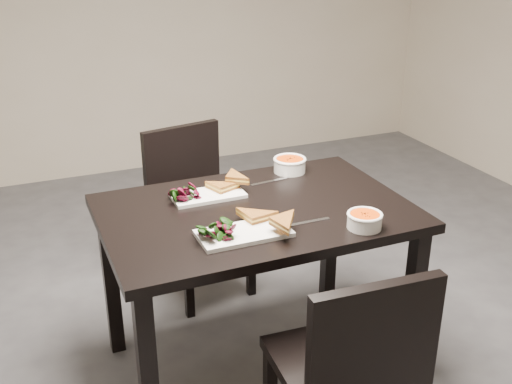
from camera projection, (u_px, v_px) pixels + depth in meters
The scene contains 14 objects.
ground at pixel (260, 349), 2.78m from camera, with size 5.00×5.00×0.00m, color #47474C.
table at pixel (256, 231), 2.44m from camera, with size 1.20×0.80×0.75m.
chair_near at pixel (353, 366), 1.94m from camera, with size 0.44×0.44×0.85m.
chair_far at pixel (194, 200), 3.13m from camera, with size 0.49×0.49×0.85m.
plate_near at pixel (244, 233), 2.19m from camera, with size 0.33×0.17×0.02m, color white.
sandwich_near at pixel (259, 220), 2.21m from camera, with size 0.17×0.12×0.05m, color #A96A23, non-canonical shape.
salad_near at pixel (217, 230), 2.14m from camera, with size 0.10×0.09×0.05m, color black, non-canonical shape.
soup_bowl_near at pixel (365, 219), 2.23m from camera, with size 0.13×0.13×0.06m.
cutlery_near at pixel (308, 222), 2.28m from camera, with size 0.18×0.02×0.00m, color silver.
plate_far at pixel (208, 195), 2.50m from camera, with size 0.29×0.15×0.01m, color white.
sandwich_far at pixel (224, 187), 2.50m from camera, with size 0.15×0.11×0.05m, color #A96A23, non-canonical shape.
salad_far at pixel (184, 193), 2.45m from camera, with size 0.09×0.08×0.04m, color black, non-canonical shape.
soup_bowl_far at pixel (290, 164), 2.75m from camera, with size 0.15×0.15×0.07m.
cutlery_far at pixel (269, 182), 2.65m from camera, with size 0.18×0.02×0.00m, color silver.
Camera 1 is at (-0.90, -2.09, 1.76)m, focal length 42.96 mm.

